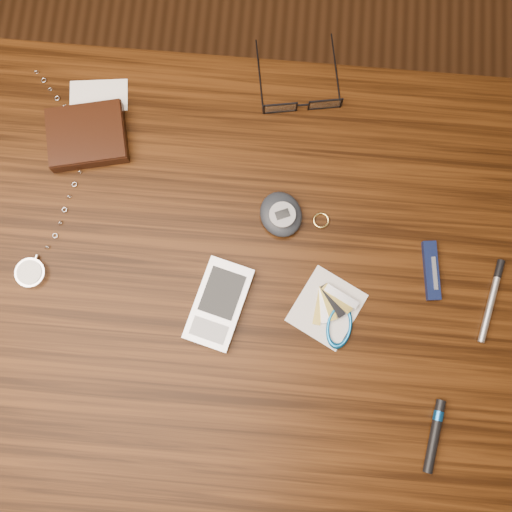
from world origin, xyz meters
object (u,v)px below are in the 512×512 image
object	(u,v)px
pda_phone	(219,304)
pedometer	(281,214)
eyeglasses	(302,102)
pocket_knife	(431,271)
wallet_and_card	(87,135)
notepad_keys	(333,316)
silver_pen	(493,294)
desk	(211,288)
pocket_watch	(33,264)

from	to	relation	value
pda_phone	pedometer	xyz separation A→B (m)	(0.08, 0.14, 0.00)
pda_phone	pedometer	world-z (taller)	pedometer
eyeglasses	pocket_knife	size ratio (longest dim) A/B	1.64
wallet_and_card	notepad_keys	distance (m)	0.45
pocket_knife	silver_pen	size ratio (longest dim) A/B	0.72
wallet_and_card	pda_phone	world-z (taller)	wallet_and_card
eyeglasses	pocket_knife	bearing A→B (deg)	-49.85
notepad_keys	desk	bearing A→B (deg)	168.50
pda_phone	desk	bearing A→B (deg)	123.39
notepad_keys	silver_pen	xyz separation A→B (m)	(0.22, 0.05, 0.00)
desk	wallet_and_card	world-z (taller)	wallet_and_card
wallet_and_card	pocket_knife	world-z (taller)	wallet_and_card
pedometer	notepad_keys	size ratio (longest dim) A/B	0.72
pocket_watch	pda_phone	xyz separation A→B (m)	(0.27, -0.04, 0.00)
pocket_watch	notepad_keys	world-z (taller)	same
eyeglasses	wallet_and_card	bearing A→B (deg)	-165.87
notepad_keys	silver_pen	size ratio (longest dim) A/B	1.00
pocket_watch	pedometer	distance (m)	0.36
eyeglasses	silver_pen	bearing A→B (deg)	-42.53
pda_phone	notepad_keys	xyz separation A→B (m)	(0.16, -0.00, -0.00)
eyeglasses	pocket_watch	bearing A→B (deg)	-142.83
desk	silver_pen	world-z (taller)	silver_pen
pda_phone	pocket_knife	bearing A→B (deg)	13.84
notepad_keys	pocket_knife	xyz separation A→B (m)	(0.14, 0.08, 0.00)
pocket_watch	notepad_keys	distance (m)	0.43
pocket_watch	desk	bearing A→B (deg)	0.03
wallet_and_card	pocket_watch	xyz separation A→B (m)	(-0.05, -0.20, -0.01)
pocket_watch	pocket_knife	distance (m)	0.57
eyeglasses	pocket_knife	xyz separation A→B (m)	(0.20, -0.24, -0.01)
eyeglasses	pda_phone	xyz separation A→B (m)	(-0.10, -0.31, -0.00)
pda_phone	pedometer	size ratio (longest dim) A/B	1.54
pda_phone	pocket_knife	size ratio (longest dim) A/B	1.55
pocket_knife	desk	bearing A→B (deg)	-173.27
pedometer	eyeglasses	bearing A→B (deg)	84.10
notepad_keys	silver_pen	distance (m)	0.23
eyeglasses	pda_phone	size ratio (longest dim) A/B	1.06
notepad_keys	eyeglasses	bearing A→B (deg)	101.96
silver_pen	pocket_watch	bearing A→B (deg)	-179.00
pocket_watch	silver_pen	xyz separation A→B (m)	(0.66, 0.01, -0.00)
eyeglasses	pedometer	size ratio (longest dim) A/B	1.63
notepad_keys	pda_phone	bearing A→B (deg)	179.18
wallet_and_card	silver_pen	world-z (taller)	wallet_and_card
wallet_and_card	pocket_knife	bearing A→B (deg)	-17.26
desk	wallet_and_card	size ratio (longest dim) A/B	6.26
pocket_watch	notepad_keys	size ratio (longest dim) A/B	2.76
pedometer	notepad_keys	world-z (taller)	pedometer
wallet_and_card	pocket_watch	distance (m)	0.21
pda_phone	silver_pen	distance (m)	0.39
desk	pedometer	distance (m)	0.18
notepad_keys	pocket_watch	bearing A→B (deg)	175.03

